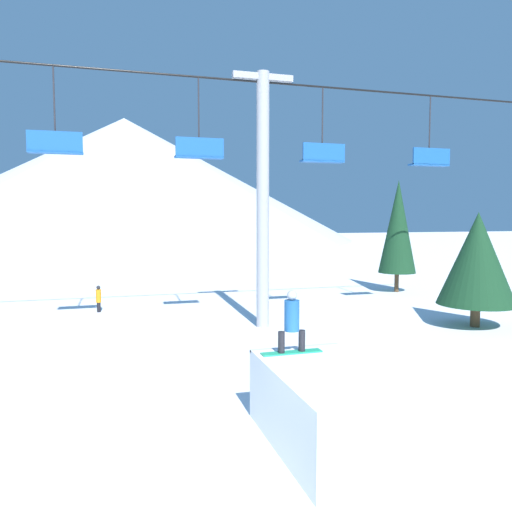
# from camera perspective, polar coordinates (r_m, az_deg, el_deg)

# --- Properties ---
(ground_plane) EXTENTS (220.00, 220.00, 0.00)m
(ground_plane) POSITION_cam_1_polar(r_m,az_deg,el_deg) (9.46, 7.36, -23.23)
(ground_plane) COLOR white
(mountain_ridge) EXTENTS (84.14, 84.14, 22.56)m
(mountain_ridge) POSITION_cam_1_polar(r_m,az_deg,el_deg) (97.71, -14.72, 8.48)
(mountain_ridge) COLOR silver
(mountain_ridge) RESTS_ON ground_plane
(snow_ramp) EXTENTS (2.08, 3.66, 1.49)m
(snow_ramp) POSITION_cam_1_polar(r_m,az_deg,el_deg) (10.03, 8.27, -16.85)
(snow_ramp) COLOR white
(snow_ramp) RESTS_ON ground_plane
(snowboarder) EXTENTS (1.33, 0.32, 1.35)m
(snowboarder) POSITION_cam_1_polar(r_m,az_deg,el_deg) (10.68, 4.11, -7.52)
(snowboarder) COLOR #1E9E6B
(snowboarder) RESTS_ON snow_ramp
(chairlift) EXTENTS (23.57, 0.50, 9.94)m
(chairlift) POSITION_cam_1_polar(r_m,az_deg,el_deg) (19.65, 0.80, 8.52)
(chairlift) COLOR #9E9EA3
(chairlift) RESTS_ON ground_plane
(pine_tree_near) EXTENTS (3.01, 3.01, 4.57)m
(pine_tree_near) POSITION_cam_1_polar(r_m,az_deg,el_deg) (21.52, 23.95, -0.28)
(pine_tree_near) COLOR #4C3823
(pine_tree_near) RESTS_ON ground_plane
(pine_tree_far) EXTENTS (2.13, 2.13, 6.47)m
(pine_tree_far) POSITION_cam_1_polar(r_m,az_deg,el_deg) (29.89, 15.90, 3.24)
(pine_tree_far) COLOR #4C3823
(pine_tree_far) RESTS_ON ground_plane
(distant_skier) EXTENTS (0.24, 0.24, 1.23)m
(distant_skier) POSITION_cam_1_polar(r_m,az_deg,el_deg) (24.06, -17.55, -4.57)
(distant_skier) COLOR black
(distant_skier) RESTS_ON ground_plane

